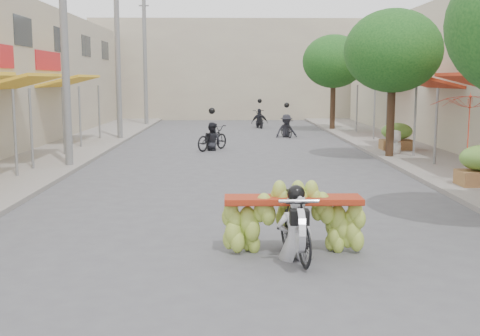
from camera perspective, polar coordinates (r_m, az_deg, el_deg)
name	(u,v)px	position (r m, az deg, el deg)	size (l,w,h in m)	color
ground	(253,309)	(7.64, 1.20, -13.20)	(120.00, 120.00, 0.00)	#525257
sidewalk_left	(47,155)	(23.26, -17.79, 1.19)	(4.00, 60.00, 0.12)	gray
sidewalk_right	(425,154)	(23.43, 17.12, 1.26)	(4.00, 60.00, 0.12)	gray
far_building	(233,70)	(45.10, -0.65, 9.25)	(20.00, 6.00, 7.00)	#B0A48B
utility_pole_mid	(64,40)	(19.81, -16.32, 11.57)	(0.60, 0.24, 8.00)	slate
utility_pole_far	(118,53)	(28.59, -11.52, 10.65)	(0.60, 0.24, 8.00)	slate
utility_pole_back	(145,59)	(37.47, -9.00, 10.14)	(0.60, 0.24, 8.00)	slate
street_tree_mid	(393,51)	(21.87, 14.31, 10.68)	(3.40, 3.40, 5.25)	#3A2719
street_tree_far	(334,62)	(33.60, 8.87, 9.94)	(3.40, 3.40, 5.25)	#3A2719
produce_crate_far	(397,134)	(24.08, 14.64, 3.11)	(1.20, 0.88, 1.16)	brown
banana_motorbike	(294,215)	(9.62, 5.18, -4.47)	(2.22, 1.92, 1.99)	black
market_umbrella	(471,92)	(16.52, 21.04, 6.74)	(2.55, 2.55, 1.79)	red
pedestrian	(395,130)	(22.88, 14.53, 3.52)	(0.98, 0.92, 1.71)	white
bg_motorbike_a	(212,132)	(24.09, -2.67, 3.41)	(1.54, 1.82, 1.95)	black
bg_motorbike_b	(287,120)	(29.60, 4.43, 4.60)	(1.16, 1.59, 1.95)	black
bg_motorbike_c	(260,115)	(35.42, 1.87, 5.07)	(1.02, 1.86, 1.95)	black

